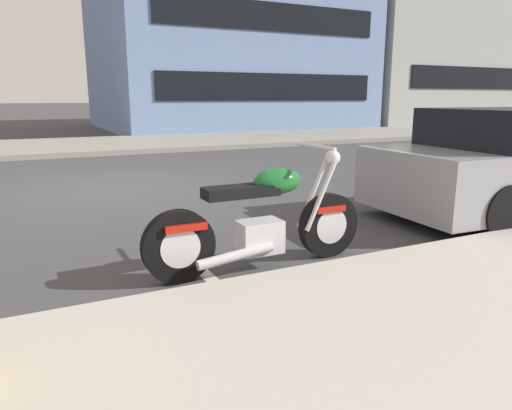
# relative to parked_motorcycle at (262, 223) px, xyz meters

# --- Properties ---
(ground_plane) EXTENTS (260.00, 260.00, 0.00)m
(ground_plane) POSITION_rel_parked_motorcycle_xyz_m (-0.53, 4.53, -0.43)
(ground_plane) COLOR #3D3D3F
(sidewalk_far_curb) EXTENTS (120.00, 5.00, 0.14)m
(sidewalk_far_curb) POSITION_rel_parked_motorcycle_xyz_m (11.47, 11.91, -0.36)
(sidewalk_far_curb) COLOR gray
(sidewalk_far_curb) RESTS_ON ground
(parking_stall_stripe) EXTENTS (0.12, 2.20, 0.01)m
(parking_stall_stripe) POSITION_rel_parked_motorcycle_xyz_m (-0.53, 0.26, -0.42)
(parking_stall_stripe) COLOR silver
(parking_stall_stripe) RESTS_ON ground
(parked_motorcycle) EXTENTS (2.15, 0.62, 1.11)m
(parked_motorcycle) POSITION_rel_parked_motorcycle_xyz_m (0.00, 0.00, 0.00)
(parked_motorcycle) COLOR black
(parked_motorcycle) RESTS_ON ground
(townhouse_far_uphill) EXTENTS (11.74, 11.24, 8.85)m
(townhouse_far_uphill) POSITION_rel_parked_motorcycle_xyz_m (7.68, 19.79, 4.00)
(townhouse_far_uphill) COLOR #6B84B2
(townhouse_far_uphill) RESTS_ON ground
(townhouse_near_left) EXTENTS (15.45, 10.44, 11.38)m
(townhouse_near_left) POSITION_rel_parked_motorcycle_xyz_m (21.74, 19.39, 5.26)
(townhouse_near_left) COLOR #939993
(townhouse_near_left) RESTS_ON ground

